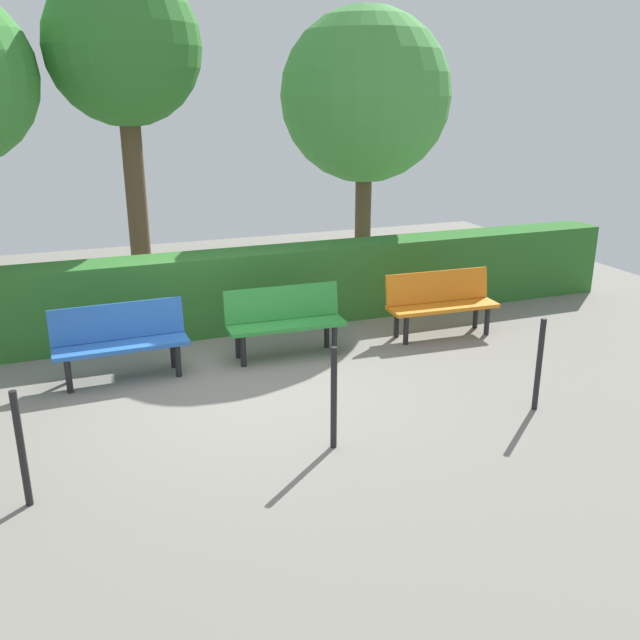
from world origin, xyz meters
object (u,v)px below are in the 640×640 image
object	(u,v)px
bench_green	(285,318)
bench_blue	(120,338)
tree_mid	(124,51)
tree_near	(365,97)
bench_orange	(441,300)

from	to	relation	value
bench_green	bench_blue	distance (m)	1.99
bench_green	tree_mid	xyz separation A→B (m)	(1.34, -3.22, 3.24)
tree_mid	bench_green	bearing A→B (deg)	112.63
bench_green	tree_near	bearing A→B (deg)	-127.80
bench_green	tree_mid	bearing A→B (deg)	-65.17
bench_blue	tree_mid	size ratio (longest dim) A/B	0.31
tree_near	tree_mid	world-z (taller)	tree_mid
bench_blue	tree_near	bearing A→B (deg)	-148.57
bench_orange	bench_blue	distance (m)	4.20
bench_blue	tree_mid	bearing A→B (deg)	-102.54
bench_orange	bench_blue	bearing A→B (deg)	2.53
bench_orange	tree_near	xyz separation A→B (m)	(-0.07, -2.75, 2.60)
bench_orange	bench_green	xyz separation A→B (m)	(2.21, -0.03, -0.00)
bench_green	tree_mid	size ratio (longest dim) A/B	0.30
bench_orange	bench_blue	world-z (taller)	same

